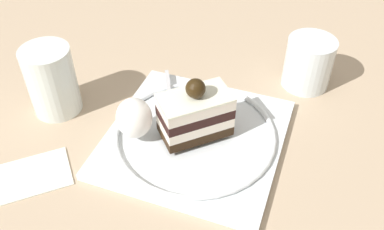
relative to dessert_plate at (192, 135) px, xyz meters
name	(u,v)px	position (x,y,z in m)	size (l,w,h in m)	color
ground_plane	(203,130)	(0.00, 0.02, -0.01)	(2.40, 2.40, 0.00)	tan
dessert_plate	(192,135)	(0.00, 0.00, 0.00)	(0.28, 0.28, 0.02)	white
cake_slice	(192,112)	(0.00, 0.00, 0.04)	(0.10, 0.11, 0.09)	black
whipped_cream_dollop	(134,118)	(-0.07, -0.04, 0.04)	(0.05, 0.05, 0.06)	white
fork	(170,96)	(-0.07, 0.05, 0.01)	(0.08, 0.10, 0.00)	silver
drink_glass_near	(308,64)	(0.10, 0.21, 0.03)	(0.08, 0.08, 0.08)	silver
drink_glass_far	(53,84)	(-0.22, -0.04, 0.04)	(0.07, 0.07, 0.11)	white
folded_napkin	(20,178)	(-0.16, -0.18, -0.01)	(0.13, 0.07, 0.00)	white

